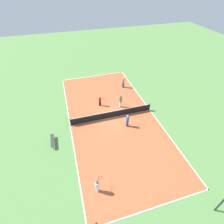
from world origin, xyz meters
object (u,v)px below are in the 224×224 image
tennis_net (112,114)px  player_coach_red (100,100)px  player_far_green (120,100)px  tennis_ball_near_net (99,140)px  tennis_ball_right_alley (89,99)px  player_baseline_gray (123,82)px  tennis_ball_midcourt (95,86)px  player_near_blue (128,120)px  player_near_white (97,185)px  bench (52,141)px  tennis_ball_left_sideline (150,123)px

tennis_net → player_coach_red: player_coach_red is taller
player_far_green → tennis_ball_near_net: (4.14, 5.06, -1.02)m
player_coach_red → tennis_ball_right_alley: (1.26, -1.98, -0.82)m
tennis_ball_right_alley → player_baseline_gray: bearing=-164.7°
player_baseline_gray → tennis_ball_midcourt: bearing=137.0°
player_near_blue → player_near_white: size_ratio=1.06×
player_baseline_gray → tennis_ball_right_alley: bearing=171.3°
tennis_net → player_coach_red: size_ratio=6.90×
bench → tennis_ball_midcourt: bench is taller
bench → tennis_ball_near_net: (-4.89, 1.14, -0.34)m
player_far_green → tennis_ball_left_sideline: player_far_green is taller
tennis_ball_midcourt → tennis_ball_left_sideline: (-4.60, 10.25, 0.00)m
player_near_white → tennis_ball_midcourt: (-3.38, -16.56, -0.89)m
tennis_ball_right_alley → tennis_ball_near_net: (0.33, 8.09, 0.00)m
player_coach_red → tennis_ball_right_alley: 2.48m
tennis_ball_right_alley → tennis_ball_near_net: 8.10m
bench → tennis_ball_left_sideline: size_ratio=28.01×
player_coach_red → player_near_blue: bearing=-35.2°
player_near_blue → player_near_white: (5.18, 6.68, -0.06)m
player_coach_red → player_near_white: bearing=-73.9°
player_near_white → player_far_green: size_ratio=0.88×
player_baseline_gray → player_coach_red: 5.83m
player_baseline_gray → tennis_ball_midcourt: 4.60m
tennis_ball_right_alley → tennis_ball_near_net: size_ratio=1.00×
tennis_net → tennis_ball_right_alley: (2.11, -4.79, -0.50)m
player_baseline_gray → tennis_ball_left_sideline: size_ratio=25.23×
bench → tennis_ball_near_net: 5.03m
player_near_white → player_coach_red: player_near_white is taller
player_baseline_gray → tennis_ball_right_alley: (5.85, 1.60, -0.95)m
tennis_net → tennis_ball_right_alley: 5.26m
tennis_ball_midcourt → player_far_green: bearing=109.9°
bench → player_far_green: player_far_green is taller
player_baseline_gray → tennis_ball_right_alley: 6.14m
bench → tennis_ball_left_sideline: bench is taller
tennis_net → bench: bearing=16.5°
player_near_white → tennis_ball_right_alley: bearing=32.9°
tennis_ball_near_net → player_coach_red: bearing=-104.6°
tennis_ball_left_sideline → player_coach_red: bearing=-46.5°
tennis_ball_near_net → tennis_ball_left_sideline: bearing=-172.1°
player_near_white → tennis_ball_midcourt: bearing=28.9°
player_near_white → tennis_ball_near_net: (-1.45, -5.40, -0.89)m
tennis_net → tennis_ball_midcourt: (0.51, -7.86, -0.50)m
player_near_white → tennis_ball_near_net: size_ratio=23.77×
player_near_blue → tennis_ball_midcourt: (1.80, -9.88, -0.95)m
tennis_ball_near_net → tennis_ball_midcourt: bearing=-99.8°
tennis_net → bench: size_ratio=5.48×
player_coach_red → tennis_ball_right_alley: size_ratio=22.24×
player_near_blue → tennis_ball_near_net: size_ratio=25.16×
player_near_blue → tennis_ball_left_sideline: player_near_blue is taller
bench → player_coach_red: size_ratio=1.26×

